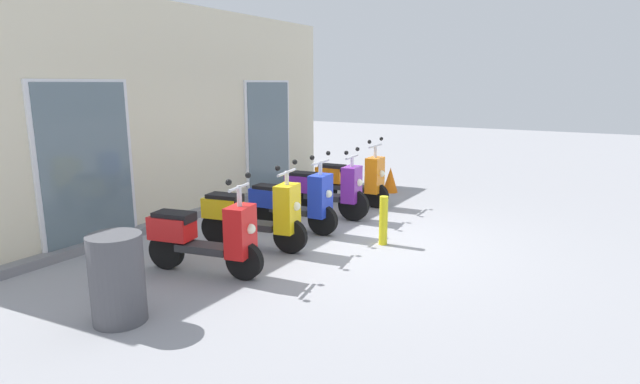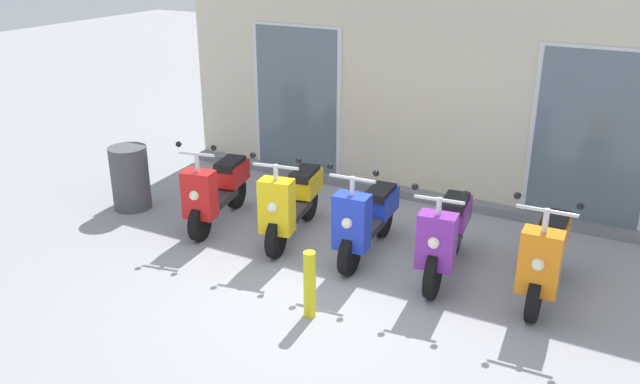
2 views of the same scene
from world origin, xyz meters
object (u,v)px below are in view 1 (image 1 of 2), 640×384
(scooter_blue, at_px, (293,202))
(traffic_cone, at_px, (390,180))
(curb_bollard, at_px, (383,221))
(scooter_purple, at_px, (325,190))
(trash_bin, at_px, (117,279))
(scooter_orange, at_px, (352,179))
(scooter_yellow, at_px, (255,214))
(scooter_red, at_px, (205,236))

(scooter_blue, height_order, traffic_cone, scooter_blue)
(traffic_cone, bearing_deg, curb_bollard, -158.86)
(scooter_purple, xyz_separation_m, trash_bin, (-4.35, -0.22, -0.05))
(scooter_blue, xyz_separation_m, scooter_orange, (2.00, -0.00, 0.02))
(curb_bollard, distance_m, trash_bin, 3.69)
(scooter_yellow, xyz_separation_m, scooter_purple, (1.94, -0.00, -0.00))
(scooter_red, relative_size, scooter_orange, 1.01)
(scooter_yellow, bearing_deg, traffic_cone, -2.03)
(scooter_red, relative_size, curb_bollard, 2.16)
(scooter_blue, bearing_deg, scooter_red, -177.09)
(scooter_blue, xyz_separation_m, traffic_cone, (3.42, -0.18, -0.20))
(scooter_yellow, bearing_deg, scooter_red, -175.44)
(traffic_cone, xyz_separation_m, trash_bin, (-6.82, -0.07, 0.17))
(scooter_yellow, distance_m, scooter_orange, 2.99)
(scooter_red, height_order, scooter_yellow, scooter_yellow)
(curb_bollard, height_order, trash_bin, trash_bin)
(scooter_yellow, distance_m, traffic_cone, 4.42)
(scooter_orange, xyz_separation_m, curb_bollard, (-1.93, -1.47, -0.13))
(scooter_red, bearing_deg, scooter_blue, 2.91)
(traffic_cone, relative_size, curb_bollard, 0.74)
(scooter_blue, relative_size, curb_bollard, 2.20)
(trash_bin, bearing_deg, curb_bollard, -19.41)
(traffic_cone, height_order, curb_bollard, curb_bollard)
(scooter_yellow, xyz_separation_m, curb_bollard, (1.06, -1.45, -0.14))
(scooter_orange, bearing_deg, scooter_yellow, -179.68)
(traffic_cone, bearing_deg, scooter_purple, 176.45)
(scooter_orange, height_order, traffic_cone, scooter_orange)
(scooter_red, xyz_separation_m, scooter_yellow, (1.06, 0.08, 0.02))
(scooter_red, relative_size, traffic_cone, 2.91)
(trash_bin, bearing_deg, scooter_purple, 2.94)
(scooter_purple, distance_m, trash_bin, 4.36)
(scooter_blue, distance_m, curb_bollard, 1.48)
(scooter_blue, height_order, scooter_purple, scooter_blue)
(scooter_blue, bearing_deg, scooter_yellow, -178.87)
(scooter_red, bearing_deg, traffic_cone, -0.75)
(scooter_red, bearing_deg, trash_bin, -174.00)
(scooter_red, xyz_separation_m, scooter_purple, (3.00, 0.08, 0.01))
(scooter_red, xyz_separation_m, scooter_orange, (4.05, 0.10, 0.01))
(trash_bin, bearing_deg, traffic_cone, 0.59)
(scooter_purple, relative_size, curb_bollard, 2.27)
(scooter_yellow, bearing_deg, trash_bin, -174.64)
(scooter_purple, bearing_deg, scooter_red, -178.44)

